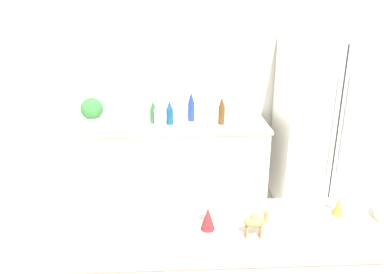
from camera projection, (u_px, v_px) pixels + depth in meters
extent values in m
cube|color=silver|center=(219.00, 80.00, 4.05)|extent=(8.00, 0.06, 2.55)
cube|color=silver|center=(174.00, 165.00, 4.00)|extent=(1.91, 0.60, 0.86)
cube|color=silver|center=(173.00, 125.00, 3.85)|extent=(1.94, 0.63, 0.03)
cube|color=white|center=(323.00, 124.00, 3.87)|extent=(0.90, 0.68, 1.75)
cube|color=black|center=(337.00, 135.00, 3.54)|extent=(0.01, 0.01, 1.68)
cylinder|color=#B2B5BA|center=(333.00, 127.00, 3.50)|extent=(0.02, 0.02, 0.96)
cylinder|color=#B2B5BA|center=(344.00, 127.00, 3.50)|extent=(0.02, 0.02, 0.96)
cube|color=beige|center=(257.00, 229.00, 1.90)|extent=(2.20, 0.55, 0.03)
cylinder|color=silver|center=(93.00, 121.00, 3.81)|extent=(0.14, 0.14, 0.08)
sphere|color=#387F3D|center=(92.00, 109.00, 3.77)|extent=(0.23, 0.23, 0.23)
cylinder|color=white|center=(115.00, 112.00, 3.76)|extent=(0.11, 0.11, 0.26)
cylinder|color=brown|center=(221.00, 115.00, 3.80)|extent=(0.06, 0.06, 0.18)
cone|color=brown|center=(222.00, 102.00, 3.75)|extent=(0.06, 0.06, 0.10)
cylinder|color=gold|center=(222.00, 96.00, 3.74)|extent=(0.02, 0.02, 0.01)
cylinder|color=#B2B7BC|center=(226.00, 112.00, 3.92)|extent=(0.08, 0.08, 0.19)
cone|color=#B2B7BC|center=(226.00, 98.00, 3.87)|extent=(0.08, 0.08, 0.11)
cylinder|color=gold|center=(226.00, 92.00, 3.85)|extent=(0.03, 0.03, 0.01)
cylinder|color=#2D6033|center=(153.00, 116.00, 3.85)|extent=(0.07, 0.07, 0.15)
cone|color=#2D6033|center=(153.00, 105.00, 3.81)|extent=(0.06, 0.06, 0.08)
cylinder|color=gold|center=(153.00, 101.00, 3.79)|extent=(0.02, 0.02, 0.01)
cylinder|color=#B2B7BC|center=(157.00, 118.00, 3.78)|extent=(0.07, 0.07, 0.15)
cone|color=#B2B7BC|center=(157.00, 106.00, 3.74)|extent=(0.07, 0.07, 0.09)
cylinder|color=gold|center=(157.00, 102.00, 3.72)|extent=(0.02, 0.02, 0.01)
cylinder|color=navy|center=(170.00, 117.00, 3.81)|extent=(0.07, 0.07, 0.16)
cone|color=navy|center=(169.00, 105.00, 3.77)|extent=(0.07, 0.07, 0.09)
cylinder|color=gold|center=(169.00, 101.00, 3.75)|extent=(0.02, 0.02, 0.01)
cylinder|color=navy|center=(191.00, 112.00, 3.91)|extent=(0.07, 0.07, 0.20)
cone|color=navy|center=(191.00, 97.00, 3.86)|extent=(0.06, 0.06, 0.11)
cylinder|color=gold|center=(191.00, 92.00, 3.84)|extent=(0.02, 0.02, 0.01)
ellipsoid|color=#A87F4C|center=(254.00, 222.00, 1.77)|extent=(0.11, 0.06, 0.05)
sphere|color=#A87F4C|center=(255.00, 217.00, 1.76)|extent=(0.04, 0.04, 0.04)
cylinder|color=#A87F4C|center=(266.00, 217.00, 1.76)|extent=(0.02, 0.02, 0.05)
sphere|color=#A87F4C|center=(266.00, 212.00, 1.75)|extent=(0.03, 0.03, 0.03)
cylinder|color=#A87F4C|center=(260.00, 230.00, 1.80)|extent=(0.01, 0.01, 0.06)
cylinder|color=#A87F4C|center=(261.00, 234.00, 1.77)|extent=(0.01, 0.01, 0.06)
cylinder|color=#A87F4C|center=(246.00, 230.00, 1.80)|extent=(0.01, 0.01, 0.06)
cylinder|color=#A87F4C|center=(247.00, 234.00, 1.77)|extent=(0.01, 0.01, 0.06)
cone|color=maroon|center=(208.00, 218.00, 1.84)|extent=(0.07, 0.07, 0.12)
sphere|color=beige|center=(208.00, 203.00, 1.82)|extent=(0.05, 0.05, 0.05)
cone|color=#B28933|center=(338.00, 206.00, 1.98)|extent=(0.06, 0.06, 0.10)
sphere|color=beige|center=(340.00, 195.00, 1.95)|extent=(0.04, 0.04, 0.04)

